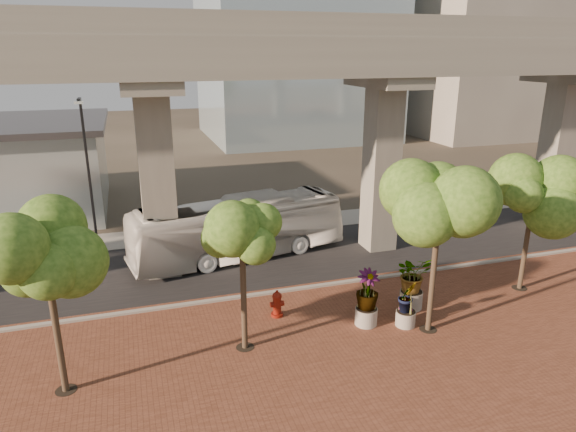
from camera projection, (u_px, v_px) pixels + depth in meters
name	position (u px, v px, depth m)	size (l,w,h in m)	color
ground	(288.00, 274.00, 26.09)	(160.00, 160.00, 0.00)	#353026
brick_plaza	(354.00, 359.00, 18.82)	(70.00, 13.00, 0.06)	brown
asphalt_road	(277.00, 259.00, 27.89)	(90.00, 8.00, 0.04)	black
curb_strip	(301.00, 289.00, 24.25)	(70.00, 0.25, 0.16)	#98958E
far_sidewalk	(253.00, 227.00, 32.88)	(90.00, 3.00, 0.06)	#98958E
transit_viaduct	(276.00, 125.00, 25.66)	(72.00, 5.60, 12.40)	gray
midrise_block	(485.00, 41.00, 65.93)	(18.00, 16.00, 24.00)	#A39E93
transit_bus	(239.00, 229.00, 27.67)	(2.76, 11.76, 3.28)	silver
fire_hydrant	(277.00, 304.00, 21.67)	(0.58, 0.52, 1.16)	maroon
planter_front	(413.00, 277.00, 22.09)	(2.21, 2.21, 2.43)	#9A968B
planter_right	(367.00, 292.00, 20.72)	(2.24, 2.24, 2.39)	#9A958B
planter_left	(407.00, 299.00, 20.71)	(1.80, 1.80, 1.98)	#A9A399
street_tree_far_west	(45.00, 258.00, 15.58)	(3.87, 3.87, 6.53)	#4C3B2B
street_tree_near_west	(242.00, 235.00, 18.11)	(3.05, 3.05, 5.98)	#4C3B2B
street_tree_near_east	(439.00, 214.00, 19.25)	(3.85, 3.85, 6.67)	#4C3B2B
street_tree_far_east	(533.00, 198.00, 22.99)	(3.85, 3.85, 6.23)	#4C3B2B
streetlamp_west	(88.00, 165.00, 27.48)	(0.42, 1.23, 8.48)	#2B2C30
streetlamp_east	(383.00, 144.00, 33.62)	(0.42, 1.24, 8.56)	#28292D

